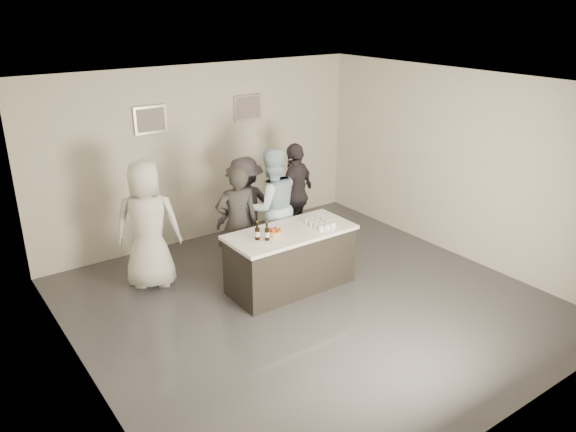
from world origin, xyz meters
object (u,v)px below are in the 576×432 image
object	(u,v)px
person_guest_back	(245,206)
cake	(274,233)
bar_counter	(290,259)
beer_bottle_a	(257,231)
person_main_black	(237,223)
person_guest_left	(148,225)
person_main_blue	(272,207)
person_guest_right	(296,194)
beer_bottle_b	(267,231)

from	to	relation	value
person_guest_back	cake	bearing A→B (deg)	72.44
bar_counter	beer_bottle_a	xyz separation A→B (m)	(-0.55, 0.01, 0.58)
person_main_black	person_guest_left	bearing A→B (deg)	-11.10
person_main_black	person_main_blue	distance (m)	0.72
person_main_black	person_guest_right	bearing A→B (deg)	-145.51
beer_bottle_b	person_guest_right	bearing A→B (deg)	42.42
beer_bottle_a	person_main_blue	size ratio (longest dim) A/B	0.14
person_guest_left	person_guest_right	world-z (taller)	person_guest_left
beer_bottle_b	person_guest_back	world-z (taller)	person_guest_back
bar_counter	person_guest_left	size ratio (longest dim) A/B	0.97
bar_counter	beer_bottle_b	bearing A→B (deg)	-169.36
person_main_black	person_main_blue	world-z (taller)	person_main_blue
beer_bottle_b	person_main_black	distance (m)	0.81
cake	person_guest_right	size ratio (longest dim) A/B	0.12
person_main_black	person_guest_right	size ratio (longest dim) A/B	1.00
person_main_black	beer_bottle_a	bearing A→B (deg)	95.85
person_guest_left	person_guest_back	world-z (taller)	person_guest_left
person_main_black	person_guest_back	size ratio (longest dim) A/B	1.08
person_main_blue	person_guest_back	distance (m)	0.61
beer_bottle_a	beer_bottle_b	bearing A→B (deg)	-43.80
person_guest_left	person_guest_back	size ratio (longest dim) A/B	1.17
beer_bottle_a	beer_bottle_b	world-z (taller)	same
person_guest_left	person_guest_right	bearing A→B (deg)	-150.30
beer_bottle_a	person_guest_left	distance (m)	1.64
cake	beer_bottle_b	world-z (taller)	beer_bottle_b
beer_bottle_a	person_guest_right	distance (m)	2.03
person_main_blue	person_guest_back	world-z (taller)	person_main_blue
beer_bottle_b	person_guest_back	bearing A→B (deg)	69.08
cake	person_main_black	bearing A→B (deg)	102.79
beer_bottle_b	person_guest_left	xyz separation A→B (m)	(-1.16, 1.34, -0.08)
person_main_black	person_guest_back	distance (m)	0.92
beer_bottle_b	person_guest_back	distance (m)	1.64
person_guest_back	person_guest_right	bearing A→B (deg)	168.05
bar_counter	person_guest_right	xyz separation A→B (m)	(1.03, 1.27, 0.44)
person_main_blue	person_guest_left	distance (m)	1.91
person_main_blue	person_guest_left	size ratio (longest dim) A/B	0.99
person_main_blue	person_guest_right	xyz separation A→B (m)	(0.77, 0.42, -0.06)
cake	person_main_black	distance (m)	0.75
person_main_black	person_guest_back	world-z (taller)	person_main_black
beer_bottle_a	bar_counter	bearing A→B (deg)	-0.72
beer_bottle_b	bar_counter	bearing A→B (deg)	10.64
beer_bottle_b	person_guest_right	distance (m)	2.01
bar_counter	cake	size ratio (longest dim) A/B	8.97
person_main_black	person_main_blue	bearing A→B (deg)	-155.08
beer_bottle_a	beer_bottle_b	distance (m)	0.13
person_main_black	person_main_blue	xyz separation A→B (m)	(0.71, 0.14, 0.06)
beer_bottle_a	person_guest_back	size ratio (longest dim) A/B	0.16
person_main_blue	person_guest_right	world-z (taller)	person_main_blue
person_main_black	person_guest_left	distance (m)	1.29
bar_counter	person_main_blue	distance (m)	1.02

